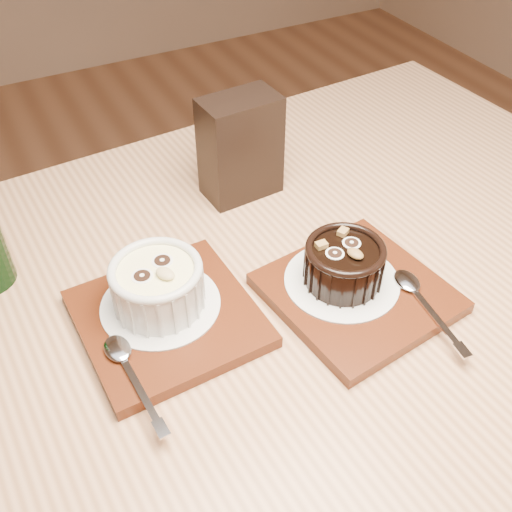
{
  "coord_description": "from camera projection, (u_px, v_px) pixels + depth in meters",
  "views": [
    {
      "loc": [
        -0.23,
        -0.26,
        1.24
      ],
      "look_at": [
        -0.02,
        0.16,
        0.81
      ],
      "focal_mm": 42.0,
      "sensor_mm": 36.0,
      "label": 1
    }
  ],
  "objects": [
    {
      "name": "table",
      "position": [
        251.0,
        365.0,
        0.72
      ],
      "size": [
        1.25,
        0.87,
        0.75
      ],
      "rotation": [
        0.0,
        0.0,
        0.06
      ],
      "color": "#9D6944",
      "rests_on": "ground"
    },
    {
      "name": "tray_left",
      "position": [
        168.0,
        318.0,
        0.64
      ],
      "size": [
        0.19,
        0.19,
        0.01
      ],
      "primitive_type": "cube",
      "rotation": [
        0.0,
        0.0,
        0.04
      ],
      "color": "#52210D",
      "rests_on": "table"
    },
    {
      "name": "doily_left",
      "position": [
        161.0,
        304.0,
        0.65
      ],
      "size": [
        0.13,
        0.13,
        0.0
      ],
      "primitive_type": "cylinder",
      "color": "silver",
      "rests_on": "tray_left"
    },
    {
      "name": "ramekin_white",
      "position": [
        157.0,
        284.0,
        0.63
      ],
      "size": [
        0.1,
        0.1,
        0.06
      ],
      "rotation": [
        0.0,
        0.0,
        0.43
      ],
      "color": "silver",
      "rests_on": "doily_left"
    },
    {
      "name": "spoon_left",
      "position": [
        131.0,
        373.0,
        0.58
      ],
      "size": [
        0.03,
        0.14,
        0.01
      ],
      "primitive_type": null,
      "rotation": [
        0.0,
        0.0,
        0.06
      ],
      "color": "silver",
      "rests_on": "tray_left"
    },
    {
      "name": "tray_right",
      "position": [
        357.0,
        293.0,
        0.67
      ],
      "size": [
        0.2,
        0.2,
        0.01
      ],
      "primitive_type": "cube",
      "rotation": [
        0.0,
        0.0,
        0.12
      ],
      "color": "#52210D",
      "rests_on": "table"
    },
    {
      "name": "doily_right",
      "position": [
        342.0,
        281.0,
        0.68
      ],
      "size": [
        0.13,
        0.13,
        0.0
      ],
      "primitive_type": "cylinder",
      "color": "silver",
      "rests_on": "tray_right"
    },
    {
      "name": "ramekin_dark",
      "position": [
        344.0,
        262.0,
        0.66
      ],
      "size": [
        0.09,
        0.09,
        0.05
      ],
      "rotation": [
        0.0,
        0.0,
        0.23
      ],
      "color": "black",
      "rests_on": "doily_right"
    },
    {
      "name": "spoon_right",
      "position": [
        424.0,
        302.0,
        0.65
      ],
      "size": [
        0.04,
        0.14,
        0.01
      ],
      "primitive_type": null,
      "rotation": [
        0.0,
        0.0,
        -0.12
      ],
      "color": "silver",
      "rests_on": "tray_right"
    },
    {
      "name": "condiment_stand",
      "position": [
        240.0,
        147.0,
        0.78
      ],
      "size": [
        0.1,
        0.07,
        0.14
      ],
      "primitive_type": "cube",
      "rotation": [
        0.0,
        0.0,
        0.07
      ],
      "color": "black",
      "rests_on": "table"
    }
  ]
}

